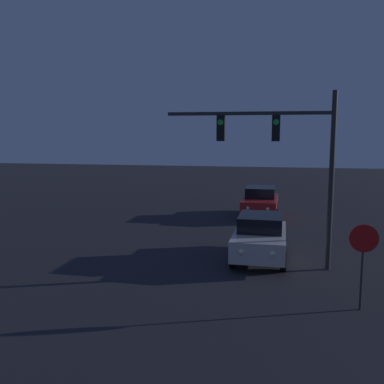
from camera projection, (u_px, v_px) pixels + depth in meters
The scene contains 4 objects.
car_near at pixel (260, 237), 16.18m from camera, with size 2.02×4.09×1.68m.
car_far at pixel (260, 201), 24.48m from camera, with size 2.05×4.10×1.68m.
traffic_signal_mast at pixel (287, 151), 14.76m from camera, with size 5.82×0.30×6.18m.
stop_sign at pixel (363, 250), 11.40m from camera, with size 0.76×0.07×2.37m.
Camera 1 is at (3.00, -0.56, 4.78)m, focal length 40.00 mm.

